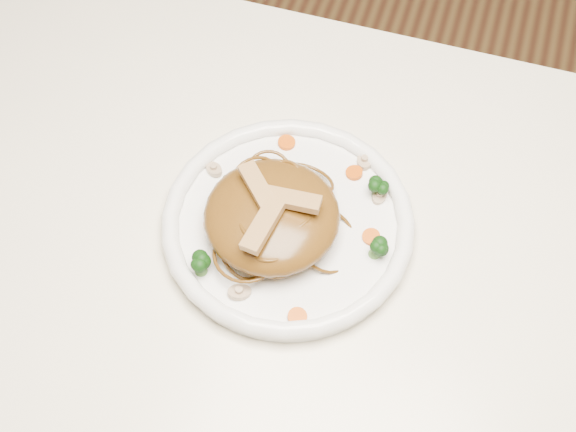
% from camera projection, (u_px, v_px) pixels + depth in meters
% --- Properties ---
extents(table, '(1.20, 0.80, 0.75)m').
position_uv_depth(table, '(339.00, 334.00, 0.90)').
color(table, beige).
rests_on(table, ground).
extents(plate, '(0.36, 0.36, 0.02)m').
position_uv_depth(plate, '(288.00, 226.00, 0.86)').
color(plate, white).
rests_on(plate, table).
extents(noodle_mound, '(0.18, 0.18, 0.05)m').
position_uv_depth(noodle_mound, '(272.00, 216.00, 0.82)').
color(noodle_mound, brown).
rests_on(noodle_mound, plate).
extents(chicken_a, '(0.06, 0.02, 0.01)m').
position_uv_depth(chicken_a, '(292.00, 200.00, 0.79)').
color(chicken_a, tan).
rests_on(chicken_a, noodle_mound).
extents(chicken_b, '(0.05, 0.06, 0.01)m').
position_uv_depth(chicken_b, '(257.00, 185.00, 0.80)').
color(chicken_b, tan).
rests_on(chicken_b, noodle_mound).
extents(chicken_c, '(0.03, 0.07, 0.01)m').
position_uv_depth(chicken_c, '(263.00, 226.00, 0.78)').
color(chicken_c, tan).
rests_on(chicken_c, noodle_mound).
extents(broccoli_0, '(0.03, 0.03, 0.03)m').
position_uv_depth(broccoli_0, '(379.00, 188.00, 0.85)').
color(broccoli_0, '#0F350B').
rests_on(broccoli_0, plate).
extents(broccoli_1, '(0.03, 0.03, 0.03)m').
position_uv_depth(broccoli_1, '(231.00, 185.00, 0.86)').
color(broccoli_1, '#0F350B').
rests_on(broccoli_1, plate).
extents(broccoli_2, '(0.03, 0.03, 0.03)m').
position_uv_depth(broccoli_2, '(200.00, 265.00, 0.80)').
color(broccoli_2, '#0F350B').
rests_on(broccoli_2, plate).
extents(broccoli_3, '(0.03, 0.03, 0.03)m').
position_uv_depth(broccoli_3, '(376.00, 248.00, 0.82)').
color(broccoli_3, '#0F350B').
rests_on(broccoli_3, plate).
extents(carrot_0, '(0.03, 0.03, 0.00)m').
position_uv_depth(carrot_0, '(354.00, 173.00, 0.88)').
color(carrot_0, '#DB5408').
rests_on(carrot_0, plate).
extents(carrot_1, '(0.02, 0.02, 0.00)m').
position_uv_depth(carrot_1, '(213.00, 225.00, 0.84)').
color(carrot_1, '#DB5408').
rests_on(carrot_1, plate).
extents(carrot_2, '(0.02, 0.02, 0.00)m').
position_uv_depth(carrot_2, '(371.00, 237.00, 0.84)').
color(carrot_2, '#DB5408').
rests_on(carrot_2, plate).
extents(carrot_3, '(0.03, 0.03, 0.00)m').
position_uv_depth(carrot_3, '(287.00, 143.00, 0.90)').
color(carrot_3, '#DB5408').
rests_on(carrot_3, plate).
extents(carrot_4, '(0.02, 0.02, 0.00)m').
position_uv_depth(carrot_4, '(297.00, 317.00, 0.79)').
color(carrot_4, '#DB5408').
rests_on(carrot_4, plate).
extents(mushroom_0, '(0.03, 0.03, 0.01)m').
position_uv_depth(mushroom_0, '(239.00, 292.00, 0.80)').
color(mushroom_0, '#C3AE92').
rests_on(mushroom_0, plate).
extents(mushroom_1, '(0.03, 0.03, 0.01)m').
position_uv_depth(mushroom_1, '(379.00, 196.00, 0.86)').
color(mushroom_1, '#C3AE92').
rests_on(mushroom_1, plate).
extents(mushroom_2, '(0.03, 0.03, 0.01)m').
position_uv_depth(mushroom_2, '(214.00, 170.00, 0.88)').
color(mushroom_2, '#C3AE92').
rests_on(mushroom_2, plate).
extents(mushroom_3, '(0.03, 0.03, 0.01)m').
position_uv_depth(mushroom_3, '(364.00, 161.00, 0.89)').
color(mushroom_3, '#C3AE92').
rests_on(mushroom_3, plate).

